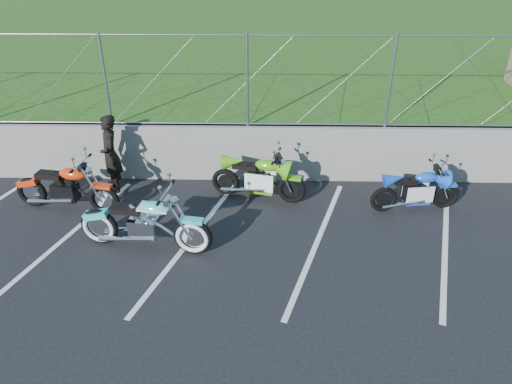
{
  "coord_description": "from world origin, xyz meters",
  "views": [
    {
      "loc": [
        1.41,
        -6.73,
        5.49
      ],
      "look_at": [
        1.23,
        1.3,
        0.88
      ],
      "focal_mm": 35.0,
      "sensor_mm": 36.0,
      "label": 1
    }
  ],
  "objects_px": {
    "naked_orange": "(67,189)",
    "person_standing": "(111,154)",
    "cruiser_turquoise": "(146,225)",
    "sportbike_blue": "(417,192)",
    "sportbike_green": "(259,179)"
  },
  "relations": [
    {
      "from": "cruiser_turquoise",
      "to": "naked_orange",
      "type": "bearing_deg",
      "value": 154.92
    },
    {
      "from": "naked_orange",
      "to": "person_standing",
      "type": "relative_size",
      "value": 1.3
    },
    {
      "from": "sportbike_green",
      "to": "person_standing",
      "type": "xyz_separation_m",
      "value": [
        -3.21,
        0.31,
        0.41
      ]
    },
    {
      "from": "person_standing",
      "to": "sportbike_blue",
      "type": "bearing_deg",
      "value": 60.49
    },
    {
      "from": "cruiser_turquoise",
      "to": "person_standing",
      "type": "relative_size",
      "value": 1.44
    },
    {
      "from": "naked_orange",
      "to": "sportbike_blue",
      "type": "height_order",
      "value": "naked_orange"
    },
    {
      "from": "naked_orange",
      "to": "sportbike_blue",
      "type": "distance_m",
      "value": 7.14
    },
    {
      "from": "sportbike_blue",
      "to": "person_standing",
      "type": "bearing_deg",
      "value": 166.79
    },
    {
      "from": "cruiser_turquoise",
      "to": "sportbike_blue",
      "type": "distance_m",
      "value": 5.45
    },
    {
      "from": "sportbike_blue",
      "to": "sportbike_green",
      "type": "bearing_deg",
      "value": 166.2
    },
    {
      "from": "sportbike_green",
      "to": "naked_orange",
      "type": "bearing_deg",
      "value": -158.89
    },
    {
      "from": "cruiser_turquoise",
      "to": "person_standing",
      "type": "distance_m",
      "value": 2.49
    },
    {
      "from": "cruiser_turquoise",
      "to": "person_standing",
      "type": "bearing_deg",
      "value": 128.19
    },
    {
      "from": "naked_orange",
      "to": "sportbike_blue",
      "type": "relative_size",
      "value": 1.21
    },
    {
      "from": "cruiser_turquoise",
      "to": "person_standing",
      "type": "xyz_separation_m",
      "value": [
        -1.19,
        2.16,
        0.37
      ]
    }
  ]
}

